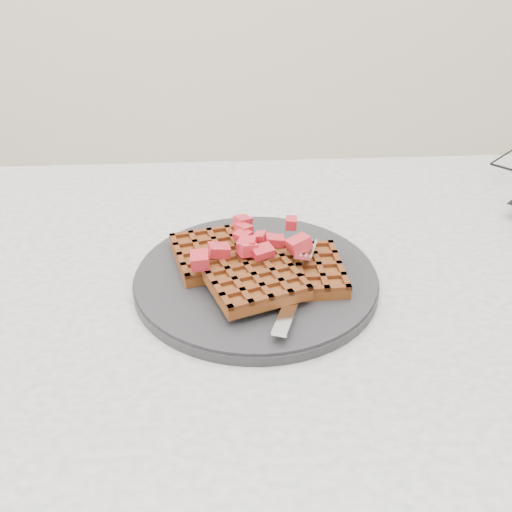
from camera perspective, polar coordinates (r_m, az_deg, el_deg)
name	(u,v)px	position (r m, az deg, el deg)	size (l,w,h in m)	color
table	(345,355)	(0.78, 8.90, -9.77)	(1.20, 0.80, 0.75)	silver
plate	(256,278)	(0.69, 0.00, -2.24)	(0.30, 0.30, 0.02)	#232326
waffles	(256,267)	(0.68, 0.03, -1.08)	(0.21, 0.20, 0.03)	brown
strawberry_pile	(256,246)	(0.67, 0.00, 1.02)	(0.15, 0.15, 0.02)	#A51422
fork	(297,285)	(0.66, 4.14, -2.94)	(0.02, 0.18, 0.02)	silver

